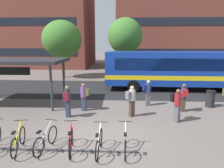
{
  "coord_description": "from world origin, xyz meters",
  "views": [
    {
      "loc": [
        0.9,
        -7.41,
        3.89
      ],
      "look_at": [
        0.22,
        4.03,
        1.57
      ],
      "focal_mm": 32.44,
      "sensor_mm": 36.0,
      "label": 1
    }
  ],
  "objects_px": {
    "commuter_olive_pack_2": "(84,95)",
    "street_tree_0": "(125,36)",
    "trash_bin": "(210,99)",
    "street_tree_1": "(62,39)",
    "parked_bicycle_red_4": "(71,141)",
    "commuter_navy_pack_0": "(148,91)",
    "parked_bicycle_white_6": "(125,142)",
    "commuter_grey_pack_5": "(131,99)",
    "commuter_red_pack_3": "(184,96)",
    "parked_bicycle_yellow_2": "(18,141)",
    "transit_shelter": "(8,62)",
    "city_bus": "(179,69)",
    "parked_bicycle_white_5": "(99,143)",
    "commuter_maroon_pack_4": "(67,99)",
    "commuter_black_pack_6": "(177,103)",
    "parked_bicycle_silver_3": "(46,140)"
  },
  "relations": [
    {
      "from": "transit_shelter",
      "to": "commuter_grey_pack_5",
      "type": "xyz_separation_m",
      "value": [
        7.67,
        -1.86,
        -1.76
      ]
    },
    {
      "from": "parked_bicycle_yellow_2",
      "to": "commuter_maroon_pack_4",
      "type": "relative_size",
      "value": 0.99
    },
    {
      "from": "parked_bicycle_yellow_2",
      "to": "commuter_black_pack_6",
      "type": "relative_size",
      "value": 1.0
    },
    {
      "from": "commuter_red_pack_3",
      "to": "street_tree_1",
      "type": "relative_size",
      "value": 0.25
    },
    {
      "from": "commuter_red_pack_3",
      "to": "commuter_maroon_pack_4",
      "type": "bearing_deg",
      "value": 102.4
    },
    {
      "from": "parked_bicycle_yellow_2",
      "to": "parked_bicycle_red_4",
      "type": "relative_size",
      "value": 1.0
    },
    {
      "from": "parked_bicycle_yellow_2",
      "to": "commuter_grey_pack_5",
      "type": "height_order",
      "value": "commuter_grey_pack_5"
    },
    {
      "from": "city_bus",
      "to": "parked_bicycle_yellow_2",
      "type": "xyz_separation_m",
      "value": [
        -8.41,
        -10.46,
        -1.39
      ]
    },
    {
      "from": "parked_bicycle_yellow_2",
      "to": "transit_shelter",
      "type": "height_order",
      "value": "transit_shelter"
    },
    {
      "from": "parked_bicycle_white_5",
      "to": "trash_bin",
      "type": "relative_size",
      "value": 1.67
    },
    {
      "from": "parked_bicycle_white_6",
      "to": "commuter_maroon_pack_4",
      "type": "distance_m",
      "value": 4.58
    },
    {
      "from": "parked_bicycle_white_5",
      "to": "commuter_maroon_pack_4",
      "type": "bearing_deg",
      "value": 31.69
    },
    {
      "from": "commuter_maroon_pack_4",
      "to": "street_tree_1",
      "type": "distance_m",
      "value": 13.66
    },
    {
      "from": "trash_bin",
      "to": "street_tree_0",
      "type": "xyz_separation_m",
      "value": [
        -5.27,
        9.92,
        4.13
      ]
    },
    {
      "from": "commuter_navy_pack_0",
      "to": "street_tree_1",
      "type": "bearing_deg",
      "value": 120.5
    },
    {
      "from": "parked_bicycle_yellow_2",
      "to": "parked_bicycle_red_4",
      "type": "xyz_separation_m",
      "value": [
        1.93,
        0.07,
        0.0
      ]
    },
    {
      "from": "transit_shelter",
      "to": "commuter_maroon_pack_4",
      "type": "relative_size",
      "value": 4.12
    },
    {
      "from": "commuter_black_pack_6",
      "to": "parked_bicycle_white_6",
      "type": "bearing_deg",
      "value": -79.27
    },
    {
      "from": "parked_bicycle_red_4",
      "to": "commuter_olive_pack_2",
      "type": "height_order",
      "value": "commuter_olive_pack_2"
    },
    {
      "from": "parked_bicycle_silver_3",
      "to": "parked_bicycle_yellow_2",
      "type": "bearing_deg",
      "value": 105.06
    },
    {
      "from": "commuter_maroon_pack_4",
      "to": "trash_bin",
      "type": "distance_m",
      "value": 8.64
    },
    {
      "from": "parked_bicycle_red_4",
      "to": "street_tree_1",
      "type": "distance_m",
      "value": 17.27
    },
    {
      "from": "parked_bicycle_white_5",
      "to": "commuter_olive_pack_2",
      "type": "bearing_deg",
      "value": 17.86
    },
    {
      "from": "parked_bicycle_white_5",
      "to": "commuter_black_pack_6",
      "type": "bearing_deg",
      "value": -47.26
    },
    {
      "from": "commuter_olive_pack_2",
      "to": "street_tree_0",
      "type": "bearing_deg",
      "value": -92.49
    },
    {
      "from": "parked_bicycle_silver_3",
      "to": "parked_bicycle_white_5",
      "type": "relative_size",
      "value": 0.99
    },
    {
      "from": "commuter_grey_pack_5",
      "to": "street_tree_1",
      "type": "bearing_deg",
      "value": 84.18
    },
    {
      "from": "trash_bin",
      "to": "parked_bicycle_red_4",
      "type": "bearing_deg",
      "value": -141.87
    },
    {
      "from": "parked_bicycle_yellow_2",
      "to": "street_tree_1",
      "type": "distance_m",
      "value": 16.88
    },
    {
      "from": "commuter_olive_pack_2",
      "to": "street_tree_1",
      "type": "xyz_separation_m",
      "value": [
        -4.67,
        11.51,
        3.38
      ]
    },
    {
      "from": "commuter_red_pack_3",
      "to": "street_tree_0",
      "type": "relative_size",
      "value": 0.25
    },
    {
      "from": "parked_bicycle_white_6",
      "to": "commuter_red_pack_3",
      "type": "xyz_separation_m",
      "value": [
        3.37,
        4.68,
        0.55
      ]
    },
    {
      "from": "parked_bicycle_white_6",
      "to": "commuter_red_pack_3",
      "type": "bearing_deg",
      "value": -35.3
    },
    {
      "from": "trash_bin",
      "to": "commuter_navy_pack_0",
      "type": "bearing_deg",
      "value": 179.56
    },
    {
      "from": "parked_bicycle_yellow_2",
      "to": "commuter_red_pack_3",
      "type": "xyz_separation_m",
      "value": [
        7.28,
        4.79,
        0.55
      ]
    },
    {
      "from": "city_bus",
      "to": "street_tree_1",
      "type": "distance_m",
      "value": 13.09
    },
    {
      "from": "parked_bicycle_red_4",
      "to": "commuter_navy_pack_0",
      "type": "relative_size",
      "value": 1.04
    },
    {
      "from": "street_tree_0",
      "to": "street_tree_1",
      "type": "bearing_deg",
      "value": 176.56
    },
    {
      "from": "commuter_olive_pack_2",
      "to": "trash_bin",
      "type": "distance_m",
      "value": 7.74
    },
    {
      "from": "parked_bicycle_red_4",
      "to": "street_tree_0",
      "type": "height_order",
      "value": "street_tree_0"
    },
    {
      "from": "parked_bicycle_white_6",
      "to": "commuter_grey_pack_5",
      "type": "bearing_deg",
      "value": -4.92
    },
    {
      "from": "commuter_grey_pack_5",
      "to": "trash_bin",
      "type": "height_order",
      "value": "commuter_grey_pack_5"
    },
    {
      "from": "city_bus",
      "to": "trash_bin",
      "type": "bearing_deg",
      "value": -79.62
    },
    {
      "from": "city_bus",
      "to": "commuter_black_pack_6",
      "type": "xyz_separation_m",
      "value": [
        -1.92,
        -7.28,
        -0.8
      ]
    },
    {
      "from": "commuter_navy_pack_0",
      "to": "parked_bicycle_yellow_2",
      "type": "bearing_deg",
      "value": -141.48
    },
    {
      "from": "commuter_olive_pack_2",
      "to": "commuter_grey_pack_5",
      "type": "height_order",
      "value": "commuter_grey_pack_5"
    },
    {
      "from": "city_bus",
      "to": "commuter_grey_pack_5",
      "type": "distance_m",
      "value": 7.9
    },
    {
      "from": "parked_bicycle_silver_3",
      "to": "street_tree_0",
      "type": "distance_m",
      "value": 16.41
    },
    {
      "from": "trash_bin",
      "to": "street_tree_1",
      "type": "height_order",
      "value": "street_tree_1"
    },
    {
      "from": "commuter_grey_pack_5",
      "to": "commuter_red_pack_3",
      "type": "bearing_deg",
      "value": -18.26
    }
  ]
}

